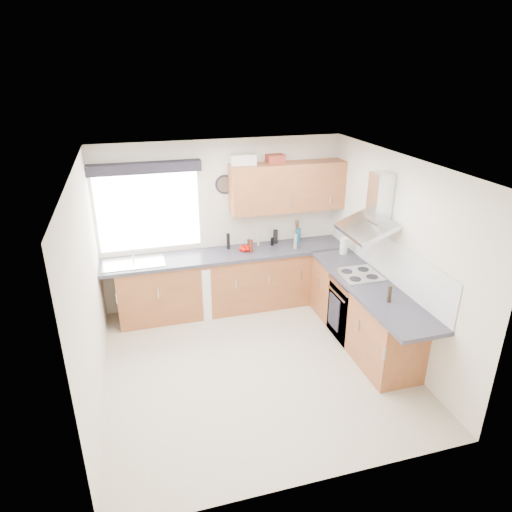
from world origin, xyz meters
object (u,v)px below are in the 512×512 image
object	(u,v)px
extractor_hood	(373,211)
oven	(356,307)
washing_machine	(212,285)
upper_cabinets	(288,187)

from	to	relation	value
extractor_hood	oven	bearing A→B (deg)	180.00
extractor_hood	washing_machine	size ratio (longest dim) A/B	0.96
extractor_hood	upper_cabinets	distance (m)	1.48
upper_cabinets	extractor_hood	bearing A→B (deg)	-63.87
oven	washing_machine	world-z (taller)	oven
extractor_hood	upper_cabinets	world-z (taller)	upper_cabinets
extractor_hood	washing_machine	bearing A→B (deg)	146.48
extractor_hood	washing_machine	world-z (taller)	extractor_hood
oven	washing_machine	size ratio (longest dim) A/B	1.05
oven	washing_machine	xyz separation A→B (m)	(-1.74, 1.22, -0.02)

